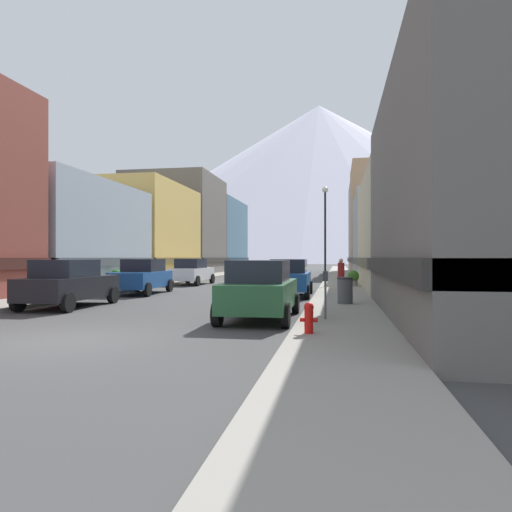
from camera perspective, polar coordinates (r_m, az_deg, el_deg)
The scene contains 26 objects.
ground_plane at distance 11.31m, azimuth -23.08°, elevation -9.63°, with size 400.00×400.00×0.00m, color #404040.
sidewalk_left at distance 46.07m, azimuth -5.48°, elevation -2.41°, with size 2.50×100.00×0.15m, color gray.
sidewalk_right at distance 44.38m, azimuth 10.28°, elevation -2.50°, with size 2.50×100.00×0.15m, color gray.
storefront_left_1 at distance 31.72m, azimuth -23.33°, elevation 2.18°, with size 8.01×11.81×6.58m.
storefront_left_2 at distance 42.40m, azimuth -13.42°, elevation 2.71°, with size 6.87×11.80×8.31m.
storefront_left_3 at distance 53.86m, azimuth -9.84°, elevation 3.54°, with size 9.73×10.46×11.08m.
storefront_left_4 at distance 65.34m, azimuth -6.46°, elevation 2.32°, with size 10.28×13.29×9.79m.
storefront_right_1 at distance 28.50m, azimuth 23.04°, elevation 2.31°, with size 10.27×13.85×6.43m.
storefront_right_2 at distance 41.02m, azimuth 18.02°, elevation 2.03°, with size 8.81×11.58×7.16m.
storefront_right_3 at distance 52.11m, azimuth 15.81°, elevation 4.04°, with size 7.87×9.46×11.77m.
storefront_right_4 at distance 61.45m, azimuth 15.34°, elevation 3.09°, with size 8.74×9.23×11.10m.
car_left_0 at distance 18.64m, azimuth -22.05°, elevation -3.13°, with size 2.14×4.43×1.78m.
car_left_1 at distance 24.47m, azimuth -13.81°, elevation -2.43°, with size 2.23×4.48×1.78m.
car_left_2 at distance 32.11m, azimuth -7.89°, elevation -1.90°, with size 2.17×4.45×1.78m.
car_right_0 at distance 13.90m, azimuth 0.53°, elevation -4.15°, with size 2.10×4.42×1.78m.
car_right_1 at distance 22.30m, azimuth 4.16°, elevation -2.66°, with size 2.13×4.43×1.78m.
fire_hydrant_near at distance 10.57m, azimuth 6.52°, elevation -7.43°, with size 0.40×0.22×0.70m.
parking_meter_near at distance 13.06m, azimuth 8.54°, elevation -3.90°, with size 0.14×0.10×1.33m.
trash_bin_right at distance 17.55m, azimuth 10.90°, elevation -4.16°, with size 0.59×0.59×0.98m.
potted_plant_0 at distance 31.23m, azimuth -14.74°, elevation -2.24°, with size 0.73×0.73×1.01m.
potted_plant_1 at distance 28.53m, azimuth 11.89°, elevation -2.61°, with size 0.69×0.69×0.94m.
potted_plant_2 at distance 28.97m, azimuth -16.83°, elevation -2.48°, with size 0.69×0.69×1.00m.
pedestrian_0 at distance 25.20m, azimuth 10.42°, elevation -2.34°, with size 0.36×0.36×1.66m.
pedestrian_1 at distance 33.08m, azimuth 10.34°, elevation -1.95°, with size 0.36×0.36×1.52m.
streetlamp_right at distance 27.37m, azimuth 8.51°, elevation 4.27°, with size 0.36×0.36×5.86m.
mountain_backdrop at distance 272.98m, azimuth 7.78°, elevation 8.88°, with size 275.41×275.41×89.80m, color silver.
Camera 1 is at (6.10, -9.34, 1.86)m, focal length 32.51 mm.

